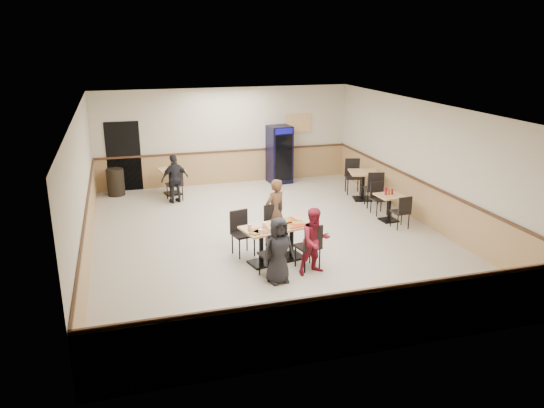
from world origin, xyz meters
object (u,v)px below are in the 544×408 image
object	(u,v)px
main_table	(277,238)
back_table	(172,177)
lone_diner	(175,179)
pepsi_cooler	(280,154)
side_table_near	(390,204)
trash_bin	(116,182)
diner_man_opposite	(275,212)
side_table_far	(363,181)
diner_woman_left	(278,250)
diner_woman_right	(315,241)

from	to	relation	value
main_table	back_table	bearing A→B (deg)	92.53
lone_diner	pepsi_cooler	xyz separation A→B (m)	(3.44, 1.26, 0.22)
side_table_near	back_table	xyz separation A→B (m)	(-5.02, 3.95, 0.05)
trash_bin	main_table	bearing A→B (deg)	-61.80
pepsi_cooler	trash_bin	size ratio (longest dim) A/B	2.30
side_table_near	trash_bin	size ratio (longest dim) A/B	0.86
diner_man_opposite	side_table_far	world-z (taller)	diner_man_opposite
main_table	lone_diner	bearing A→B (deg)	95.23
side_table_far	pepsi_cooler	xyz separation A→B (m)	(-1.73, 2.48, 0.36)
diner_man_opposite	trash_bin	size ratio (longest dim) A/B	1.89
pepsi_cooler	lone_diner	bearing A→B (deg)	-166.01
side_table_far	back_table	world-z (taller)	side_table_far
diner_woman_left	side_table_near	distance (m)	4.52
diner_woman_right	trash_bin	bearing A→B (deg)	109.02
trash_bin	side_table_near	bearing A→B (deg)	-32.97
main_table	diner_man_opposite	distance (m)	1.02
side_table_near	diner_woman_left	bearing A→B (deg)	-145.36
lone_diner	back_table	distance (m)	0.88
back_table	pepsi_cooler	size ratio (longest dim) A/B	0.45
diner_woman_right	diner_man_opposite	world-z (taller)	diner_man_opposite
diner_man_opposite	side_table_far	bearing A→B (deg)	-169.68
back_table	trash_bin	size ratio (longest dim) A/B	1.04
back_table	side_table_far	bearing A→B (deg)	-21.98
diner_woman_right	side_table_far	distance (m)	5.23
side_table_far	back_table	xyz separation A→B (m)	(-5.17, 2.09, -0.04)
diner_woman_right	side_table_far	xyz separation A→B (m)	(3.06, 4.24, -0.13)
side_table_near	back_table	bearing A→B (deg)	141.80
diner_man_opposite	trash_bin	xyz separation A→B (m)	(-3.42, 4.94, -0.35)
diner_woman_right	pepsi_cooler	xyz separation A→B (m)	(1.33, 6.72, 0.24)
main_table	side_table_far	xyz separation A→B (m)	(3.62, 3.47, 0.03)
diner_woman_right	diner_man_opposite	xyz separation A→B (m)	(-0.30, 1.74, 0.08)
diner_woman_left	diner_man_opposite	size ratio (longest dim) A/B	0.86
lone_diner	trash_bin	size ratio (longest dim) A/B	1.74
diner_woman_right	lone_diner	distance (m)	5.86
main_table	diner_woman_left	world-z (taller)	diner_woman_left
side_table_far	trash_bin	size ratio (longest dim) A/B	1.18
back_table	side_table_near	bearing A→B (deg)	-38.20
trash_bin	pepsi_cooler	bearing A→B (deg)	0.49
diner_man_opposite	pepsi_cooler	distance (m)	5.25
main_table	side_table_far	bearing A→B (deg)	30.68
lone_diner	diner_man_opposite	bearing A→B (deg)	97.53
lone_diner	trash_bin	bearing A→B (deg)	-55.39
diner_man_opposite	side_table_near	size ratio (longest dim) A/B	2.20
pepsi_cooler	back_table	bearing A→B (deg)	-179.57
main_table	back_table	xyz separation A→B (m)	(-1.56, 5.56, -0.01)
diner_woman_left	trash_bin	bearing A→B (deg)	105.02
diner_woman_left	diner_man_opposite	bearing A→B (deg)	67.27
diner_woman_left	diner_woman_right	world-z (taller)	diner_woman_right
lone_diner	pepsi_cooler	world-z (taller)	pepsi_cooler
main_table	lone_diner	xyz separation A→B (m)	(-1.56, 4.69, 0.17)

